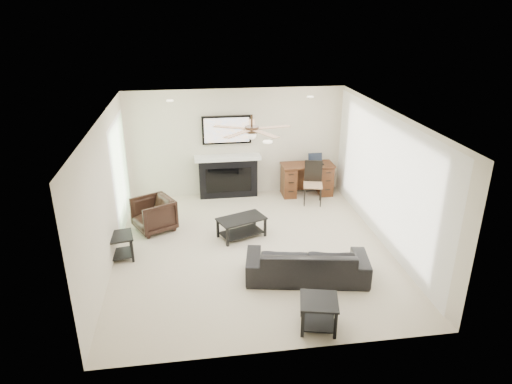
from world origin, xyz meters
TOP-DOWN VIEW (x-y plane):
  - room_shell at (0.19, 0.08)m, footprint 5.50×5.54m
  - sofa at (0.75, -1.10)m, footprint 2.10×1.12m
  - armchair at (-1.85, 1.05)m, footprint 0.99×0.98m
  - coffee_table at (-0.15, 0.50)m, footprint 1.02×0.79m
  - end_table_near at (0.60, -2.35)m, footprint 0.63×0.63m
  - end_table_left at (-2.40, -0.00)m, footprint 0.59×0.59m
  - fireplace_unit at (-0.22, 2.58)m, footprint 1.52×0.34m
  - desk at (1.63, 2.42)m, footprint 1.22×0.56m
  - desk_chair at (1.63, 1.87)m, footprint 0.51×0.53m
  - laptop at (1.83, 2.40)m, footprint 0.33×0.24m

SIDE VIEW (x-z plane):
  - coffee_table at x=-0.15m, z-range 0.00..0.40m
  - end_table_near at x=0.60m, z-range 0.00..0.45m
  - end_table_left at x=-2.40m, z-range 0.00..0.45m
  - sofa at x=0.75m, z-range 0.00..0.58m
  - armchair at x=-1.85m, z-range 0.00..0.67m
  - desk at x=1.63m, z-range 0.00..0.76m
  - desk_chair at x=1.63m, z-range 0.00..0.97m
  - laptop at x=1.83m, z-range 0.76..0.99m
  - fireplace_unit at x=-0.22m, z-range 0.00..1.91m
  - room_shell at x=0.19m, z-range 0.42..2.94m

